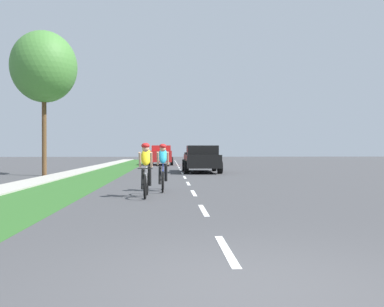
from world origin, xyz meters
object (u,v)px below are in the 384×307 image
at_px(pickup_black, 201,159).
at_px(suv_red, 161,155).
at_px(street_tree_near, 44,67).
at_px(cyclist_trailing, 163,167).
at_px(cyclist_lead, 146,169).

bearing_deg(pickup_black, suv_red, 101.60).
bearing_deg(street_tree_near, pickup_black, 17.84).
distance_m(cyclist_trailing, suv_red, 24.50).
bearing_deg(street_tree_near, suv_red, 69.41).
distance_m(cyclist_lead, suv_red, 26.23).
bearing_deg(suv_red, cyclist_lead, -89.92).
bearing_deg(suv_red, cyclist_trailing, -88.83).
relative_size(cyclist_lead, pickup_black, 0.34).
height_order(pickup_black, suv_red, suv_red).
relative_size(cyclist_lead, cyclist_trailing, 1.00).
relative_size(cyclist_lead, street_tree_near, 0.22).
distance_m(pickup_black, suv_red, 13.36).
height_order(pickup_black, street_tree_near, street_tree_near).
height_order(cyclist_trailing, street_tree_near, street_tree_near).
xyz_separation_m(cyclist_lead, street_tree_near, (-6.00, 10.37, 4.99)).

